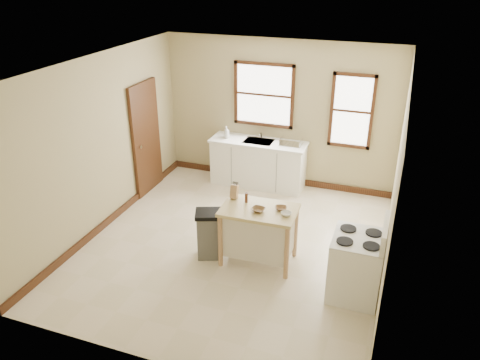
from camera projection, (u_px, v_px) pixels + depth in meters
name	position (u px, v px, depth m)	size (l,w,h in m)	color
floor	(234.00, 245.00, 7.36)	(5.00, 5.00, 0.00)	beige
ceiling	(232.00, 66.00, 6.15)	(5.00, 5.00, 0.00)	white
wall_back	(279.00, 114.00, 8.88)	(4.50, 0.04, 2.80)	tan
wall_left	(101.00, 144.00, 7.44)	(0.04, 5.00, 2.80)	tan
wall_right	(395.00, 186.00, 6.07)	(0.04, 5.00, 2.80)	tan
window_main	(264.00, 95.00, 8.80)	(1.17, 0.06, 1.22)	#34180E
window_side	(352.00, 111.00, 8.37)	(0.77, 0.06, 1.37)	#34180E
door_left	(146.00, 138.00, 8.68)	(0.06, 0.90, 2.10)	#34180E
baseboard_back	(276.00, 178.00, 9.43)	(4.50, 0.04, 0.12)	#34180E
baseboard_left	(112.00, 218.00, 8.01)	(0.04, 5.00, 0.12)	#34180E
sink_counter	(258.00, 163.00, 9.12)	(1.86, 0.62, 0.92)	white
faucet	(261.00, 133.00, 9.03)	(0.03, 0.03, 0.22)	silver
soap_bottle_a	(226.00, 132.00, 9.02)	(0.09, 0.09, 0.24)	#B2B2B2
soap_bottle_b	(227.00, 132.00, 9.07)	(0.09, 0.09, 0.20)	#B2B2B2
dish_rack	(291.00, 142.00, 8.73)	(0.41, 0.31, 0.10)	silver
kitchen_island	(259.00, 235.00, 6.80)	(1.07, 0.68, 0.88)	tan
knife_block	(234.00, 192.00, 6.86)	(0.10, 0.10, 0.20)	tan
pepper_grinder	(246.00, 198.00, 6.75)	(0.04, 0.04, 0.15)	#442212
bowl_a	(258.00, 210.00, 6.54)	(0.19, 0.19, 0.05)	brown
bowl_b	(281.00, 208.00, 6.58)	(0.16, 0.16, 0.04)	brown
bowl_c	(286.00, 214.00, 6.43)	(0.15, 0.15, 0.05)	white
trash_bin	(209.00, 234.00, 6.94)	(0.39, 0.33, 0.75)	#5A5B58
gas_stove	(357.00, 258.00, 6.06)	(0.71, 0.71, 1.15)	white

